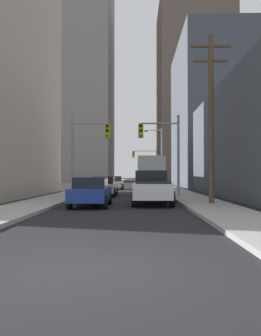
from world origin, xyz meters
TOP-DOWN VIEW (x-y plane):
  - ground_plane at (0.00, 0.00)m, footprint 400.00×400.00m
  - sidewalk_left at (-4.54, 50.00)m, footprint 2.59×160.00m
  - sidewalk_right at (4.54, 50.00)m, footprint 2.59×160.00m
  - city_bus at (2.30, 30.45)m, footprint 2.78×11.56m
  - pickup_truck_white at (1.68, 13.50)m, footprint 2.20×5.43m
  - sedan_blue at (-1.54, 11.88)m, footprint 1.95×4.21m
  - sedan_silver at (-1.70, 20.50)m, footprint 1.95×4.22m
  - sedan_beige at (-1.72, 33.51)m, footprint 1.95×4.23m
  - traffic_signal_near_left at (-2.68, 18.91)m, footprint 2.83×0.44m
  - traffic_signal_near_right at (2.60, 18.91)m, footprint 3.00×0.44m
  - traffic_signal_far_right at (2.21, 47.29)m, footprint 3.85×0.44m
  - utility_pole_right at (4.80, 12.37)m, footprint 2.20×0.28m
  - street_lamp_right at (3.58, 37.08)m, footprint 2.38×0.32m
  - building_left_far_tower at (-15.21, 86.94)m, footprint 18.22×22.87m
  - building_right_mid_block at (14.81, 46.00)m, footprint 15.52×20.33m
  - building_right_far_highrise at (15.79, 88.37)m, footprint 18.24×29.25m

SIDE VIEW (x-z plane):
  - ground_plane at x=0.00m, z-range 0.00..0.00m
  - sidewalk_left at x=-4.54m, z-range 0.00..0.15m
  - sidewalk_right at x=4.54m, z-range 0.00..0.15m
  - sedan_blue at x=-1.54m, z-range 0.01..1.53m
  - sedan_silver at x=-1.70m, z-range 0.01..1.53m
  - sedan_beige at x=-1.72m, z-range 0.01..1.53m
  - pickup_truck_white at x=1.68m, z-range -0.02..1.88m
  - city_bus at x=2.30m, z-range 0.23..3.63m
  - traffic_signal_near_left at x=-2.68m, z-range 0.99..6.99m
  - traffic_signal_near_right at x=2.60m, z-range 1.00..7.00m
  - traffic_signal_far_right at x=2.21m, z-range 1.05..7.05m
  - street_lamp_right at x=3.58m, z-range 0.79..8.29m
  - utility_pole_right at x=4.80m, z-range 0.27..9.41m
  - building_right_mid_block at x=14.81m, z-range 0.00..21.53m
  - building_right_far_highrise at x=15.79m, z-range 0.00..46.98m
  - building_left_far_tower at x=-15.21m, z-range 0.00..57.35m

